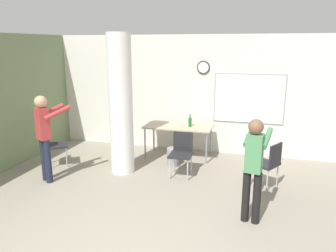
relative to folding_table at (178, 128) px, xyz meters
The scene contains 10 objects.
wall_back 0.96m from the folding_table, 69.79° to the left, with size 8.00×0.15×2.80m.
support_pillar 1.67m from the folding_table, 125.52° to the right, with size 0.47×0.47×2.80m.
folding_table is the anchor object (origin of this frame).
bottle_on_table 0.31m from the folding_table, ahead, with size 0.07×0.07×0.29m.
waste_bin 0.80m from the folding_table, 86.55° to the right, with size 0.26×0.26×0.40m.
chair_mid_room 2.37m from the folding_table, 32.51° to the right, with size 0.60×0.60×0.87m.
chair_table_front 1.17m from the folding_table, 72.92° to the right, with size 0.45×0.45×0.87m.
chair_by_left_wall 2.79m from the folding_table, 151.42° to the right, with size 0.61×0.61×0.87m.
person_playing_side 3.10m from the folding_table, 55.50° to the right, with size 0.42×0.64×1.57m.
person_watching_back 2.94m from the folding_table, 134.89° to the right, with size 0.58×0.67×1.67m.
Camera 1 is at (1.57, -2.69, 2.57)m, focal length 35.00 mm.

